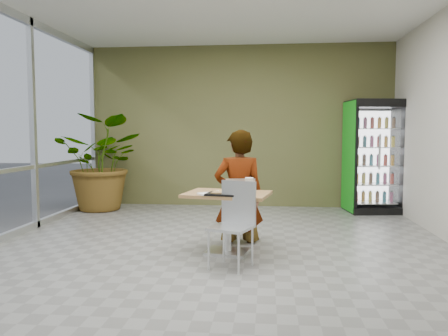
# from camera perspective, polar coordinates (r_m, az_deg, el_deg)

# --- Properties ---
(ground) EXTENTS (7.00, 7.00, 0.00)m
(ground) POSITION_cam_1_polar(r_m,az_deg,el_deg) (5.45, -0.65, -11.04)
(ground) COLOR gray
(ground) RESTS_ON ground
(room_envelope) EXTENTS (6.00, 7.00, 3.20)m
(room_envelope) POSITION_cam_1_polar(r_m,az_deg,el_deg) (5.25, -0.67, 6.01)
(room_envelope) COLOR beige
(room_envelope) RESTS_ON ground
(dining_table) EXTENTS (1.10, 0.86, 0.75)m
(dining_table) POSITION_cam_1_polar(r_m,az_deg,el_deg) (5.32, 0.43, -5.51)
(dining_table) COLOR #A87B48
(dining_table) RESTS_ON ground
(chair_far) EXTENTS (0.44, 0.45, 0.88)m
(chair_far) POSITION_cam_1_polar(r_m,az_deg,el_deg) (5.84, 2.06, -4.83)
(chair_far) COLOR silver
(chair_far) RESTS_ON ground
(chair_near) EXTENTS (0.54, 0.54, 0.94)m
(chair_near) POSITION_cam_1_polar(r_m,az_deg,el_deg) (4.84, 1.42, -6.37)
(chair_near) COLOR silver
(chair_near) RESTS_ON ground
(seated_woman) EXTENTS (0.73, 0.53, 1.81)m
(seated_woman) POSITION_cam_1_polar(r_m,az_deg,el_deg) (5.87, 1.95, -3.86)
(seated_woman) COLOR black
(seated_woman) RESTS_ON ground
(pizza_plate) EXTENTS (0.34, 0.32, 0.03)m
(pizza_plate) POSITION_cam_1_polar(r_m,az_deg,el_deg) (5.34, 0.15, -2.98)
(pizza_plate) COLOR white
(pizza_plate) RESTS_ON dining_table
(soda_cup) EXTENTS (0.10, 0.10, 0.18)m
(soda_cup) POSITION_cam_1_polar(r_m,az_deg,el_deg) (5.29, 3.31, -2.27)
(soda_cup) COLOR white
(soda_cup) RESTS_ON dining_table
(napkin_stack) EXTENTS (0.22, 0.22, 0.02)m
(napkin_stack) POSITION_cam_1_polar(r_m,az_deg,el_deg) (5.10, -2.40, -3.40)
(napkin_stack) COLOR white
(napkin_stack) RESTS_ON dining_table
(cafeteria_tray) EXTENTS (0.45, 0.36, 0.02)m
(cafeteria_tray) POSITION_cam_1_polar(r_m,az_deg,el_deg) (5.08, 0.03, -3.41)
(cafeteria_tray) COLOR black
(cafeteria_tray) RESTS_ON dining_table
(beverage_fridge) EXTENTS (1.04, 0.85, 2.07)m
(beverage_fridge) POSITION_cam_1_polar(r_m,az_deg,el_deg) (8.52, 19.01, 1.43)
(beverage_fridge) COLOR black
(beverage_fridge) RESTS_ON ground
(potted_plant) EXTENTS (1.71, 1.50, 1.81)m
(potted_plant) POSITION_cam_1_polar(r_m,az_deg,el_deg) (8.61, -15.46, 0.69)
(potted_plant) COLOR #2D6829
(potted_plant) RESTS_ON ground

